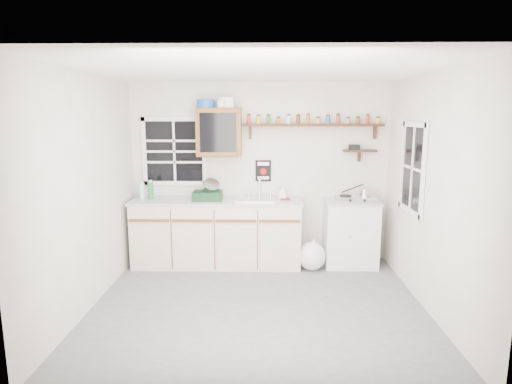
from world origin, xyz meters
TOP-DOWN VIEW (x-y plane):
  - room at (0.00, 0.00)m, footprint 3.64×3.24m
  - main_cabinet at (-0.58, 1.30)m, footprint 2.31×0.63m
  - right_cabinet at (1.25, 1.32)m, footprint 0.73×0.57m
  - sink at (-0.05, 1.30)m, footprint 0.52×0.44m
  - upper_cabinet at (-0.55, 1.44)m, footprint 0.60×0.32m
  - upper_cabinet_clutter at (-0.61, 1.44)m, footprint 0.50×0.24m
  - spice_shelf at (0.72, 1.51)m, footprint 1.91×0.18m
  - secondary_shelf at (1.36, 1.52)m, footprint 0.45×0.16m
  - warning_sign at (0.05, 1.59)m, footprint 0.22×0.02m
  - window_back at (-1.20, 1.59)m, footprint 0.93×0.03m
  - window_right at (1.79, 0.55)m, footprint 0.03×0.78m
  - water_bottles at (-1.55, 1.33)m, footprint 0.19×0.08m
  - dish_rack at (-0.69, 1.28)m, footprint 0.40×0.31m
  - soap_bottle at (0.32, 1.35)m, footprint 0.10×0.10m
  - rag at (0.35, 1.31)m, footprint 0.15×0.13m
  - hotplate at (1.30, 1.31)m, footprint 0.53×0.29m
  - saucepan at (1.42, 1.31)m, footprint 0.37×0.26m
  - trash_bag at (0.71, 1.11)m, footprint 0.40×0.36m

SIDE VIEW (x-z plane):
  - trash_bag at x=0.71m, z-range -0.03..0.42m
  - right_cabinet at x=1.25m, z-range 0.00..0.91m
  - main_cabinet at x=-0.58m, z-range 0.00..0.92m
  - rag at x=0.35m, z-range 0.92..0.94m
  - sink at x=-0.05m, z-range 0.79..1.08m
  - hotplate at x=1.30m, z-range 0.91..0.98m
  - dish_rack at x=-0.69m, z-range 0.87..1.16m
  - soap_bottle at x=0.32m, z-range 0.92..1.12m
  - saucepan at x=1.42m, z-range 0.94..1.11m
  - water_bottles at x=-1.55m, z-range 0.91..1.17m
  - room at x=0.00m, z-range -0.02..2.52m
  - warning_sign at x=0.05m, z-range 1.13..1.43m
  - window_right at x=1.79m, z-range 0.91..1.99m
  - window_back at x=-1.20m, z-range 1.06..2.04m
  - secondary_shelf at x=1.36m, z-range 1.46..1.69m
  - upper_cabinet at x=-0.55m, z-range 1.50..2.15m
  - spice_shelf at x=0.72m, z-range 1.76..2.11m
  - upper_cabinet_clutter at x=-0.61m, z-range 2.14..2.28m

